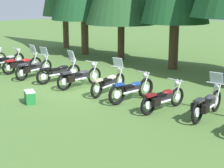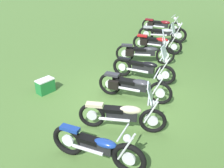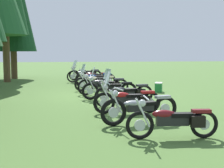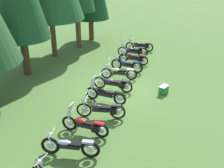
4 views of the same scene
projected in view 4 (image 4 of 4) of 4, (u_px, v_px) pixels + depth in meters
name	position (u px, v px, depth m)	size (l,w,h in m)	color
ground_plane	(114.00, 90.00, 15.46)	(80.00, 80.00, 0.00)	#4C7033
motorcycle_1	(70.00, 146.00, 10.19)	(0.79, 2.29, 1.03)	black
motorcycle_2	(85.00, 125.00, 11.44)	(0.72, 2.22, 1.36)	black
motorcycle_3	(101.00, 109.00, 12.58)	(0.94, 2.29, 1.38)	black
motorcycle_4	(105.00, 94.00, 13.99)	(0.69, 2.30, 1.37)	black
motorcycle_5	(113.00, 83.00, 15.17)	(0.78, 2.35, 1.02)	black
motorcycle_6	(118.00, 72.00, 16.61)	(0.77, 2.23, 1.36)	black
motorcycle_7	(127.00, 65.00, 17.74)	(0.60, 2.23, 1.04)	black
motorcycle_8	(134.00, 58.00, 18.99)	(0.67, 2.19, 1.00)	black
motorcycle_9	(133.00, 51.00, 20.33)	(0.84, 2.25, 1.38)	black
motorcycle_10	(140.00, 46.00, 21.54)	(0.79, 2.24, 1.36)	black
picnic_cooler	(164.00, 90.00, 14.95)	(0.64, 0.50, 0.46)	#1E7233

